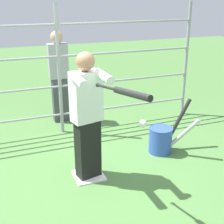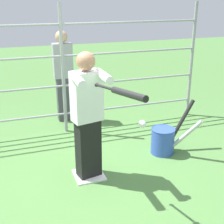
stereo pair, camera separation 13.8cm
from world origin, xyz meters
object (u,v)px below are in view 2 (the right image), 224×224
Objects in this scene: softball_in_flight at (142,124)px; bat_bucket at (164,140)px; batter at (88,114)px; baseball_bat_swinging at (124,93)px; bystander_behind_fence at (64,75)px.

softball_in_flight is 0.12× the size of bat_bucket.
batter reaches higher than softball_in_flight.
batter is at bearing -83.31° from baseball_bat_swinging.
baseball_bat_swinging is 9.40× the size of softball_in_flight.
bat_bucket is at bearing -133.24° from baseball_bat_swinging.
bystander_behind_fence is at bearing -89.78° from baseball_bat_swinging.
batter reaches higher than baseball_bat_swinging.
softball_in_flight is (-0.52, 0.54, -0.00)m from batter.
batter is at bearing 87.30° from bystander_behind_fence.
bystander_behind_fence is (0.01, -3.15, -0.57)m from baseball_bat_swinging.
baseball_bat_swinging is 0.81m from softball_in_flight.
softball_in_flight is at bearing 133.82° from batter.
batter is 0.99× the size of bystander_behind_fence.
bat_bucket is 0.46× the size of bystander_behind_fence.
bat_bucket is (-1.30, -0.28, -0.70)m from batter.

